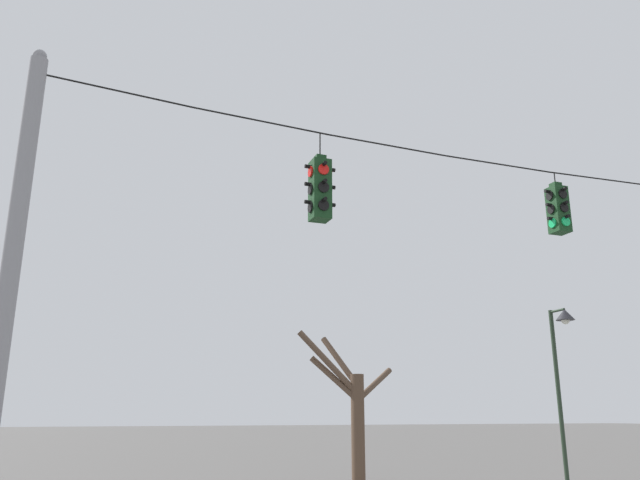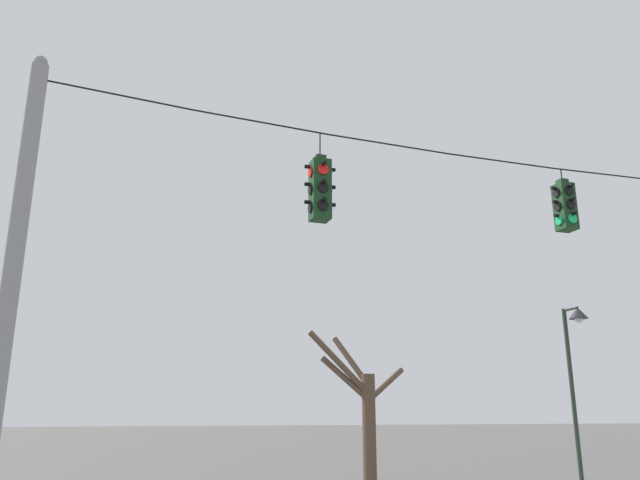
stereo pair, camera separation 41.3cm
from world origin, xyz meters
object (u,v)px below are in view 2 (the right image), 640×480
Objects in this scene: utility_pole_left at (11,284)px; traffic_light_near_right_pole at (320,189)px; bare_tree at (364,408)px; traffic_light_near_left_pole at (565,206)px; street_lamp at (576,348)px.

traffic_light_near_right_pole is at bearing -0.00° from utility_pole_left.
traffic_light_near_right_pole is 9.10m from bare_tree.
traffic_light_near_left_pole is (5.31, 0.00, 0.23)m from traffic_light_near_right_pole.
utility_pole_left is 11.45m from bare_tree.
traffic_light_near_right_pole is (4.83, -0.00, 2.04)m from utility_pole_left.
utility_pole_left is 1.58× the size of street_lamp.
utility_pole_left is 5.70× the size of traffic_light_near_left_pole.
street_lamp is (13.65, 4.31, -0.09)m from utility_pole_left.
bare_tree is (-1.58, 7.42, -3.97)m from traffic_light_near_left_pole.
traffic_light_near_right_pole reaches higher than traffic_light_near_left_pole.
traffic_light_near_left_pole is at bearing -129.15° from street_lamp.
traffic_light_near_left_pole reaches higher than bare_tree.
bare_tree is (-5.10, 3.10, -1.61)m from street_lamp.
street_lamp is at bearing 50.85° from traffic_light_near_left_pole.
traffic_light_near_right_pole is at bearing -153.94° from street_lamp.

